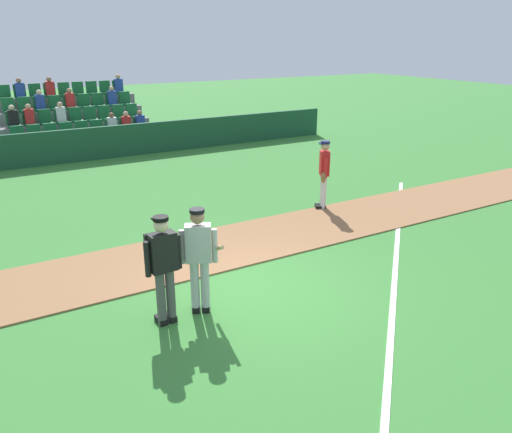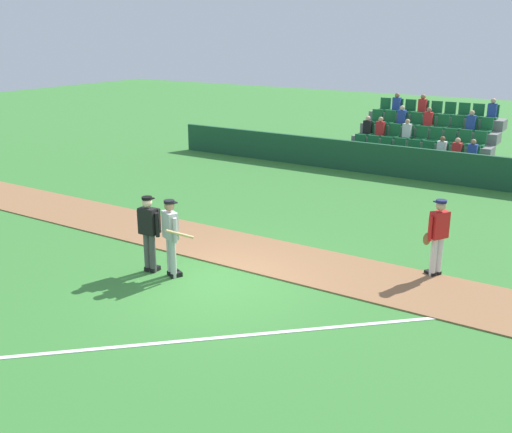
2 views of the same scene
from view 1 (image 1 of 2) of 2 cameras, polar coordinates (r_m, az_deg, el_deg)
name	(u,v)px [view 1 (image 1 of 2)]	position (r m, az deg, el deg)	size (l,w,h in m)	color
ground_plane	(251,289)	(9.05, -0.55, -8.15)	(80.00, 80.00, 0.00)	#387A33
infield_dirt_path	(205,251)	(10.60, -5.78, -3.84)	(28.00, 2.18, 0.03)	#936642
foul_line_chalk	(396,263)	(10.40, 15.41, -5.02)	(12.00, 0.10, 0.01)	white
dugout_fence	(90,144)	(19.20, -18.10, 7.74)	(20.00, 0.16, 1.16)	#19472D
stadium_bleachers	(76,129)	(21.38, -19.58, 9.20)	(5.55, 3.80, 2.70)	slate
batter_grey_jersey	(199,257)	(7.99, -6.38, -4.52)	(0.62, 0.80, 1.76)	#B2B2B2
umpire_home_plate	(163,264)	(7.75, -10.38, -5.26)	(0.59, 0.32, 1.76)	#4C4C4C
runner_red_jersey	(324,172)	(12.98, 7.62, 4.93)	(0.48, 0.58, 1.76)	silver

